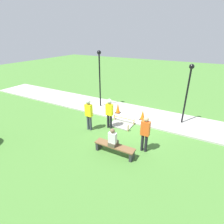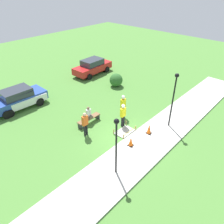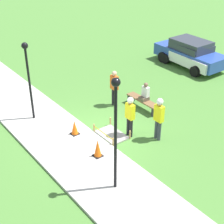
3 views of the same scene
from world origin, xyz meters
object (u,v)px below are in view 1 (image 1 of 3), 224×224
at_px(traffic_cone_near_patch, 143,115).
at_px(person_seated_on_bench, 113,139).
at_px(worker_assistant, 109,111).
at_px(worker_supervisor, 89,112).
at_px(traffic_cone_far_patch, 118,108).
at_px(lamppost_far, 188,85).
at_px(lamppost_near, 100,71).
at_px(park_bench, 115,148).
at_px(bystander_in_orange_shirt, 145,132).

bearing_deg(traffic_cone_near_patch, person_seated_on_bench, 89.71).
xyz_separation_m(traffic_cone_near_patch, worker_assistant, (1.39, 1.84, 0.68)).
xyz_separation_m(traffic_cone_near_patch, worker_supervisor, (2.30, 2.59, 0.74)).
height_order(traffic_cone_near_patch, traffic_cone_far_patch, traffic_cone_far_patch).
distance_m(worker_supervisor, lamppost_far, 5.83).
bearing_deg(lamppost_near, person_seated_on_bench, 127.90).
relative_size(worker_supervisor, lamppost_far, 0.54).
relative_size(traffic_cone_far_patch, worker_assistant, 0.40).
height_order(traffic_cone_near_patch, worker_assistant, worker_assistant).
relative_size(traffic_cone_near_patch, worker_supervisor, 0.34).
bearing_deg(park_bench, lamppost_near, -51.28).
bearing_deg(traffic_cone_far_patch, worker_assistant, 103.00).
bearing_deg(worker_assistant, lamppost_far, -144.72).
relative_size(park_bench, lamppost_near, 0.48).
bearing_deg(traffic_cone_near_patch, bystander_in_orange_shirt, 110.92).
distance_m(traffic_cone_far_patch, park_bench, 4.45).
distance_m(traffic_cone_near_patch, person_seated_on_bench, 3.96).
bearing_deg(bystander_in_orange_shirt, lamppost_near, -37.67).
height_order(park_bench, person_seated_on_bench, person_seated_on_bench).
bearing_deg(lamppost_far, worker_assistant, 35.28).
relative_size(park_bench, bystander_in_orange_shirt, 1.07).
distance_m(worker_supervisor, lamppost_near, 3.85).
bearing_deg(worker_assistant, bystander_in_orange_shirt, 155.35).
bearing_deg(lamppost_near, traffic_cone_far_patch, 163.06).
bearing_deg(lamppost_far, traffic_cone_far_patch, 8.69).
distance_m(park_bench, lamppost_near, 6.31).
bearing_deg(worker_supervisor, lamppost_far, -143.81).
bearing_deg(park_bench, worker_supervisor, -28.99).
height_order(traffic_cone_near_patch, person_seated_on_bench, person_seated_on_bench).
distance_m(worker_assistant, lamppost_far, 4.71).
bearing_deg(person_seated_on_bench, lamppost_near, -52.10).
relative_size(traffic_cone_far_patch, bystander_in_orange_shirt, 0.40).
xyz_separation_m(traffic_cone_far_patch, park_bench, (-1.89, 4.02, -0.12)).
relative_size(worker_assistant, bystander_in_orange_shirt, 1.01).
bearing_deg(bystander_in_orange_shirt, traffic_cone_near_patch, -69.08).
relative_size(bystander_in_orange_shirt, lamppost_near, 0.45).
bearing_deg(lamppost_near, worker_assistant, 131.49).
xyz_separation_m(worker_assistant, bystander_in_orange_shirt, (-2.54, 1.17, -0.06)).
xyz_separation_m(bystander_in_orange_shirt, lamppost_far, (-1.14, -3.77, 1.42)).
xyz_separation_m(person_seated_on_bench, worker_supervisor, (2.28, -1.35, 0.33)).
distance_m(traffic_cone_far_patch, worker_assistant, 2.12).
bearing_deg(lamppost_near, lamppost_far, -179.07).
bearing_deg(person_seated_on_bench, worker_assistant, -56.90).
xyz_separation_m(traffic_cone_far_patch, lamppost_near, (1.76, -0.54, 2.26)).
bearing_deg(worker_supervisor, traffic_cone_near_patch, -131.53).
bearing_deg(worker_assistant, traffic_cone_far_patch, -77.00).
height_order(traffic_cone_far_patch, lamppost_far, lamppost_far).
bearing_deg(worker_assistant, person_seated_on_bench, 123.10).
height_order(traffic_cone_near_patch, lamppost_far, lamppost_far).
xyz_separation_m(park_bench, lamppost_far, (-2.24, -4.66, 2.12)).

